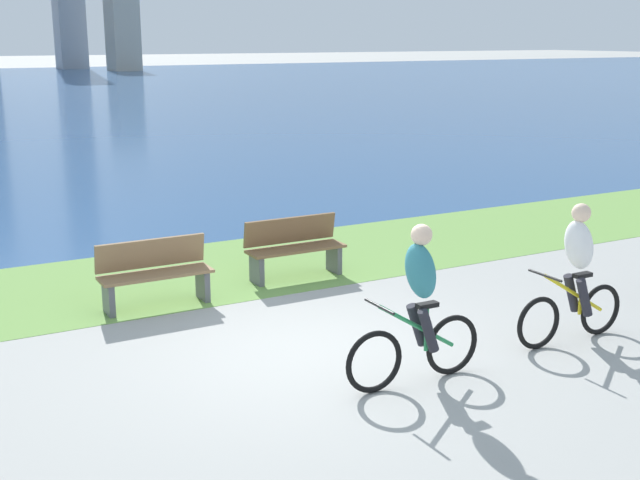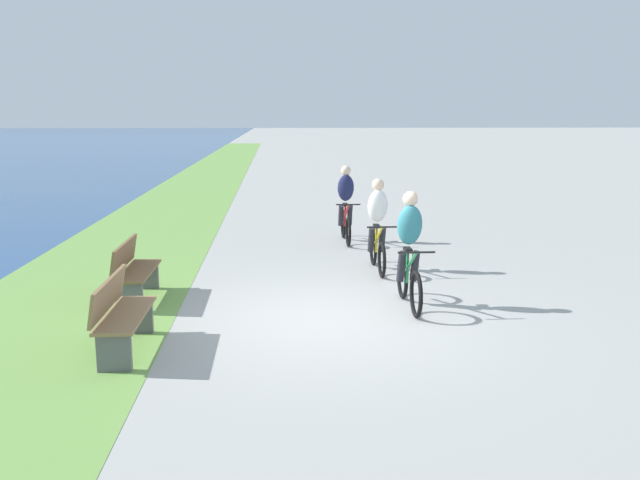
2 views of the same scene
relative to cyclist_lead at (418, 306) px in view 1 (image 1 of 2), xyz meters
The scene contains 6 objects.
ground_plane 1.58m from the cyclist_lead, 112.74° to the left, with size 300.00×300.00×0.00m, color #9E9E99.
grass_strip_bayside 5.09m from the cyclist_lead, 95.90° to the left, with size 120.00×3.32×0.01m, color #6B9947.
cyclist_lead is the anchor object (origin of this frame).
cyclist_trailing 2.32m from the cyclist_lead, ahead, with size 1.63×0.52×1.67m.
bench_near_path 4.15m from the cyclist_lead, 80.94° to the left, with size 1.50×0.47×0.90m.
bench_far_along_path 4.11m from the cyclist_lead, 113.09° to the left, with size 1.50×0.47×0.90m.
Camera 1 is at (-4.23, -7.78, 3.54)m, focal length 46.20 mm.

